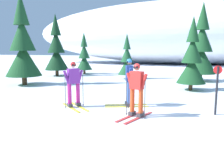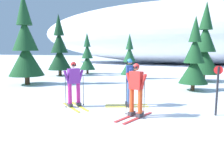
{
  "view_description": "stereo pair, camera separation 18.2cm",
  "coord_description": "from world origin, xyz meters",
  "px_view_note": "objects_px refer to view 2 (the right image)",
  "views": [
    {
      "loc": [
        1.42,
        -7.84,
        2.25
      ],
      "look_at": [
        -0.62,
        0.49,
        0.95
      ],
      "focal_mm": 38.47,
      "sensor_mm": 36.0,
      "label": 1
    },
    {
      "loc": [
        1.59,
        -7.8,
        2.25
      ],
      "look_at": [
        -0.62,
        0.49,
        0.95
      ],
      "focal_mm": 38.47,
      "sensor_mm": 36.0,
      "label": 2
    }
  ],
  "objects_px": {
    "trail_marker_post": "(217,88)",
    "pine_tree_far_right": "(205,49)",
    "pine_tree_left": "(26,47)",
    "pine_tree_center_right": "(129,60)",
    "skier_purple_jacket": "(74,83)",
    "skier_navy_jacket": "(129,81)",
    "pine_tree_right": "(194,60)",
    "pine_tree_far_left": "(59,50)",
    "skier_red_jacket": "(136,89)",
    "pine_tree_center_left": "(87,57)"
  },
  "relations": [
    {
      "from": "pine_tree_center_left",
      "to": "pine_tree_far_right",
      "type": "distance_m",
      "value": 9.69
    },
    {
      "from": "pine_tree_far_right",
      "to": "pine_tree_left",
      "type": "bearing_deg",
      "value": -157.92
    },
    {
      "from": "skier_purple_jacket",
      "to": "pine_tree_center_left",
      "type": "distance_m",
      "value": 12.07
    },
    {
      "from": "skier_red_jacket",
      "to": "pine_tree_right",
      "type": "relative_size",
      "value": 0.45
    },
    {
      "from": "skier_purple_jacket",
      "to": "pine_tree_center_left",
      "type": "height_order",
      "value": "pine_tree_center_left"
    },
    {
      "from": "skier_red_jacket",
      "to": "pine_tree_center_right",
      "type": "xyz_separation_m",
      "value": [
        -2.05,
        9.53,
        0.45
      ]
    },
    {
      "from": "skier_purple_jacket",
      "to": "pine_tree_far_right",
      "type": "bearing_deg",
      "value": 58.12
    },
    {
      "from": "skier_red_jacket",
      "to": "pine_tree_left",
      "type": "distance_m",
      "value": 9.39
    },
    {
      "from": "pine_tree_far_left",
      "to": "skier_navy_jacket",
      "type": "bearing_deg",
      "value": -49.76
    },
    {
      "from": "pine_tree_left",
      "to": "pine_tree_center_right",
      "type": "relative_size",
      "value": 1.68
    },
    {
      "from": "pine_tree_right",
      "to": "pine_tree_center_right",
      "type": "bearing_deg",
      "value": 136.94
    },
    {
      "from": "trail_marker_post",
      "to": "pine_tree_far_right",
      "type": "bearing_deg",
      "value": 87.08
    },
    {
      "from": "pine_tree_left",
      "to": "pine_tree_far_right",
      "type": "distance_m",
      "value": 11.51
    },
    {
      "from": "pine_tree_center_left",
      "to": "trail_marker_post",
      "type": "distance_m",
      "value": 14.38
    },
    {
      "from": "skier_red_jacket",
      "to": "pine_tree_center_right",
      "type": "relative_size",
      "value": 0.54
    },
    {
      "from": "pine_tree_far_left",
      "to": "trail_marker_post",
      "type": "relative_size",
      "value": 2.96
    },
    {
      "from": "skier_purple_jacket",
      "to": "pine_tree_center_right",
      "type": "height_order",
      "value": "pine_tree_center_right"
    },
    {
      "from": "pine_tree_left",
      "to": "pine_tree_center_right",
      "type": "distance_m",
      "value": 7.1
    },
    {
      "from": "pine_tree_far_left",
      "to": "pine_tree_center_right",
      "type": "distance_m",
      "value": 5.93
    },
    {
      "from": "pine_tree_right",
      "to": "pine_tree_far_left",
      "type": "bearing_deg",
      "value": 155.79
    },
    {
      "from": "skier_navy_jacket",
      "to": "trail_marker_post",
      "type": "height_order",
      "value": "skier_navy_jacket"
    },
    {
      "from": "pine_tree_right",
      "to": "pine_tree_far_right",
      "type": "distance_m",
      "value": 4.1
    },
    {
      "from": "skier_purple_jacket",
      "to": "pine_tree_center_right",
      "type": "relative_size",
      "value": 0.53
    },
    {
      "from": "pine_tree_far_left",
      "to": "pine_tree_right",
      "type": "height_order",
      "value": "pine_tree_far_left"
    },
    {
      "from": "pine_tree_center_right",
      "to": "skier_purple_jacket",
      "type": "bearing_deg",
      "value": -92.9
    },
    {
      "from": "skier_purple_jacket",
      "to": "pine_tree_right",
      "type": "distance_m",
      "value": 6.77
    },
    {
      "from": "pine_tree_far_right",
      "to": "skier_red_jacket",
      "type": "bearing_deg",
      "value": -107.46
    },
    {
      "from": "skier_navy_jacket",
      "to": "pine_tree_center_left",
      "type": "xyz_separation_m",
      "value": [
        -5.81,
        10.8,
        0.52
      ]
    },
    {
      "from": "pine_tree_far_left",
      "to": "pine_tree_center_left",
      "type": "height_order",
      "value": "pine_tree_far_left"
    },
    {
      "from": "skier_navy_jacket",
      "to": "pine_tree_center_right",
      "type": "distance_m",
      "value": 8.31
    },
    {
      "from": "skier_purple_jacket",
      "to": "pine_tree_far_right",
      "type": "xyz_separation_m",
      "value": [
        5.51,
        8.86,
        1.28
      ]
    },
    {
      "from": "skier_purple_jacket",
      "to": "pine_tree_far_left",
      "type": "distance_m",
      "value": 10.92
    },
    {
      "from": "pine_tree_far_left",
      "to": "pine_tree_far_right",
      "type": "relative_size",
      "value": 0.94
    },
    {
      "from": "pine_tree_left",
      "to": "skier_navy_jacket",
      "type": "bearing_deg",
      "value": -28.51
    },
    {
      "from": "skier_purple_jacket",
      "to": "pine_tree_far_left",
      "type": "bearing_deg",
      "value": 119.9
    },
    {
      "from": "skier_red_jacket",
      "to": "pine_tree_center_left",
      "type": "relative_size",
      "value": 0.49
    },
    {
      "from": "skier_purple_jacket",
      "to": "skier_navy_jacket",
      "type": "bearing_deg",
      "value": 17.8
    },
    {
      "from": "skier_red_jacket",
      "to": "pine_tree_right",
      "type": "distance_m",
      "value": 6.07
    },
    {
      "from": "pine_tree_far_left",
      "to": "pine_tree_right",
      "type": "xyz_separation_m",
      "value": [
        10.03,
        -4.51,
        -0.44
      ]
    },
    {
      "from": "skier_purple_jacket",
      "to": "pine_tree_far_right",
      "type": "distance_m",
      "value": 10.51
    },
    {
      "from": "pine_tree_far_right",
      "to": "pine_tree_far_left",
      "type": "bearing_deg",
      "value": 177.11
    },
    {
      "from": "pine_tree_center_right",
      "to": "pine_tree_right",
      "type": "bearing_deg",
      "value": -43.06
    },
    {
      "from": "pine_tree_far_left",
      "to": "pine_tree_left",
      "type": "xyz_separation_m",
      "value": [
        0.26,
        -4.88,
        0.24
      ]
    },
    {
      "from": "pine_tree_far_left",
      "to": "pine_tree_far_right",
      "type": "bearing_deg",
      "value": -2.89
    },
    {
      "from": "skier_red_jacket",
      "to": "pine_tree_far_right",
      "type": "xyz_separation_m",
      "value": [
        3.02,
        9.6,
        1.28
      ]
    },
    {
      "from": "skier_red_jacket",
      "to": "pine_tree_far_right",
      "type": "bearing_deg",
      "value": 72.54
    },
    {
      "from": "pine_tree_far_left",
      "to": "skier_red_jacket",
      "type": "bearing_deg",
      "value": -52.08
    },
    {
      "from": "skier_navy_jacket",
      "to": "pine_tree_right",
      "type": "height_order",
      "value": "pine_tree_right"
    },
    {
      "from": "skier_purple_jacket",
      "to": "pine_tree_center_left",
      "type": "xyz_separation_m",
      "value": [
        -3.8,
        11.44,
        0.58
      ]
    },
    {
      "from": "pine_tree_center_left",
      "to": "pine_tree_center_right",
      "type": "xyz_separation_m",
      "value": [
        4.25,
        -2.65,
        -0.13
      ]
    }
  ]
}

